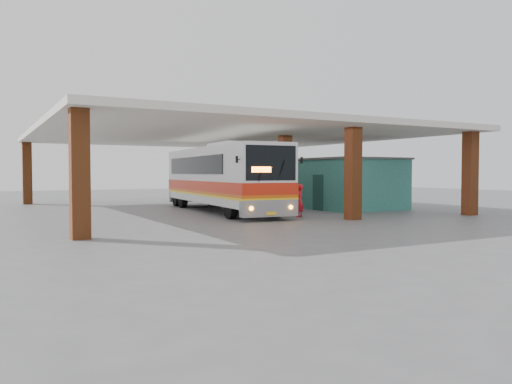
{
  "coord_description": "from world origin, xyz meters",
  "views": [
    {
      "loc": [
        -12.4,
        -21.34,
        2.22
      ],
      "look_at": [
        -0.57,
        0.0,
        1.27
      ],
      "focal_mm": 35.0,
      "sensor_mm": 36.0,
      "label": 1
    }
  ],
  "objects": [
    {
      "name": "ground",
      "position": [
        0.0,
        0.0,
        0.0
      ],
      "size": [
        90.0,
        90.0,
        0.0
      ],
      "primitive_type": "plane",
      "color": "#515154",
      "rests_on": "ground"
    },
    {
      "name": "brick_columns",
      "position": [
        1.43,
        5.0,
        2.17
      ],
      "size": [
        20.1,
        21.6,
        4.35
      ],
      "color": "brown",
      "rests_on": "ground"
    },
    {
      "name": "canopy_roof",
      "position": [
        0.5,
        6.5,
        4.5
      ],
      "size": [
        21.0,
        23.0,
        0.3
      ],
      "primitive_type": "cube",
      "color": "beige",
      "rests_on": "brick_columns"
    },
    {
      "name": "shop_building",
      "position": [
        7.49,
        4.0,
        1.56
      ],
      "size": [
        5.2,
        8.2,
        3.11
      ],
      "color": "#29675A",
      "rests_on": "ground"
    },
    {
      "name": "coach_bus",
      "position": [
        -0.35,
        4.47,
        1.92
      ],
      "size": [
        3.93,
        13.46,
        3.87
      ],
      "rotation": [
        0.0,
        0.0,
        -0.09
      ],
      "color": "silver",
      "rests_on": "ground"
    },
    {
      "name": "motorcycle",
      "position": [
        2.89,
        2.8,
        0.5
      ],
      "size": [
        2.0,
        1.29,
        0.99
      ],
      "primitive_type": "imported",
      "rotation": [
        0.0,
        0.0,
        1.21
      ],
      "color": "black",
      "rests_on": "ground"
    },
    {
      "name": "pedestrian",
      "position": [
        1.57,
        -0.61,
        0.81
      ],
      "size": [
        0.71,
        0.66,
        1.63
      ],
      "primitive_type": "imported",
      "rotation": [
        0.0,
        0.0,
        3.74
      ],
      "color": "red",
      "rests_on": "ground"
    },
    {
      "name": "red_chair",
      "position": [
        4.61,
        8.04,
        0.38
      ],
      "size": [
        0.47,
        0.47,
        0.83
      ],
      "rotation": [
        0.0,
        0.0,
        -0.08
      ],
      "color": "red",
      "rests_on": "ground"
    }
  ]
}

